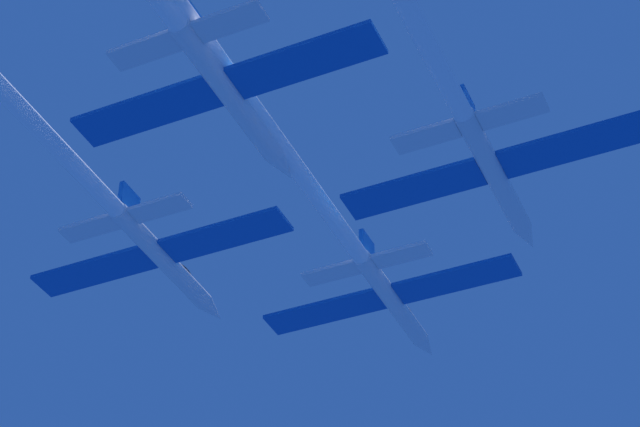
# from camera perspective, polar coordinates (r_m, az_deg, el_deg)

# --- Properties ---
(jet_lead) EXTENTS (19.40, 57.48, 3.21)m
(jet_lead) POSITION_cam_1_polar(r_m,az_deg,el_deg) (76.37, -0.84, 1.80)
(jet_lead) COLOR silver
(jet_left_wing) EXTENTS (19.40, 56.92, 3.21)m
(jet_left_wing) POSITION_cam_1_polar(r_m,az_deg,el_deg) (73.58, -13.58, 4.31)
(jet_left_wing) COLOR silver
(jet_right_wing) EXTENTS (19.40, 55.31, 3.21)m
(jet_right_wing) POSITION_cam_1_polar(r_m,az_deg,el_deg) (64.68, 4.35, 9.56)
(jet_right_wing) COLOR silver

